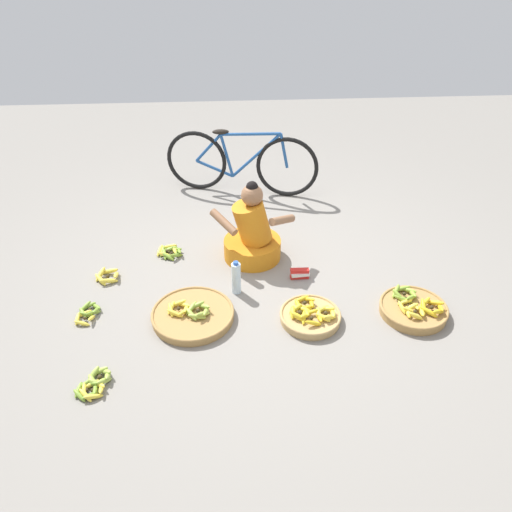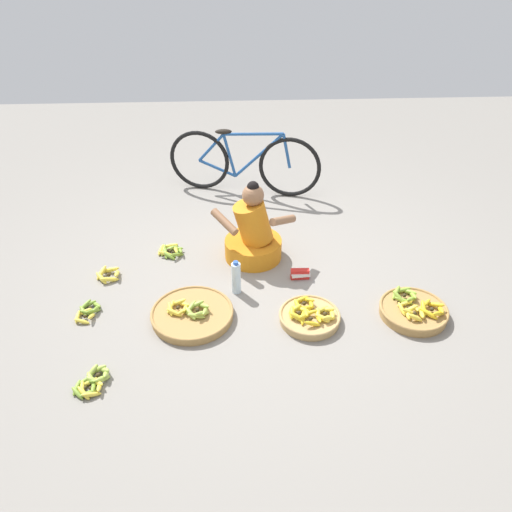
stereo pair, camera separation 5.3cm
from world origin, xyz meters
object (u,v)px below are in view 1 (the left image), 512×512
object	(u,v)px
vendor_woman_front	(253,235)
loose_bananas_front_left	(95,384)
loose_bananas_back_center	(170,252)
loose_bananas_front_right	(107,276)
water_bottle	(236,278)
banana_basket_front_center	(193,314)
banana_basket_mid_left	(310,315)
banana_basket_back_left	(413,308)
loose_bananas_back_right	(88,313)
packet_carton_stack	(300,274)
bicycle_leaning	(241,163)

from	to	relation	value
vendor_woman_front	loose_bananas_front_left	distance (m)	1.86
loose_bananas_back_center	loose_bananas_front_left	distance (m)	1.59
loose_bananas_front_right	water_bottle	bearing A→B (deg)	-12.65
banana_basket_front_center	banana_basket_mid_left	xyz separation A→B (m)	(0.91, -0.08, 0.01)
loose_bananas_back_center	loose_bananas_front_right	size ratio (longest dim) A/B	1.15
banana_basket_front_center	loose_bananas_front_right	bearing A→B (deg)	143.69
loose_bananas_front_left	banana_basket_back_left	bearing A→B (deg)	13.86
loose_bananas_back_center	loose_bananas_front_left	world-z (taller)	loose_bananas_back_center
banana_basket_mid_left	water_bottle	size ratio (longest dim) A/B	1.55
loose_bananas_back_right	packet_carton_stack	xyz separation A→B (m)	(1.73, 0.37, 0.02)
loose_bananas_back_right	banana_basket_front_center	bearing A→B (deg)	-6.42
loose_bananas_back_right	loose_bananas_front_right	xyz separation A→B (m)	(0.07, 0.46, 0.01)
vendor_woman_front	loose_bananas_back_center	xyz separation A→B (m)	(-0.77, 0.09, -0.21)
loose_bananas_front_right	loose_bananas_front_left	bearing A→B (deg)	-83.74
vendor_woman_front	loose_bananas_back_right	xyz separation A→B (m)	(-1.34, -0.72, -0.22)
loose_bananas_front_right	banana_basket_back_left	bearing A→B (deg)	-13.83
vendor_woman_front	loose_bananas_front_right	world-z (taller)	vendor_woman_front
loose_bananas_back_right	loose_bananas_front_left	bearing A→B (deg)	-74.95
banana_basket_front_center	loose_bananas_back_center	size ratio (longest dim) A/B	2.46
bicycle_leaning	water_bottle	distance (m)	1.83
bicycle_leaning	banana_basket_mid_left	xyz separation A→B (m)	(0.44, -2.21, -0.31)
loose_bananas_front_left	vendor_woman_front	bearing A→B (deg)	51.74
banana_basket_mid_left	loose_bananas_front_right	size ratio (longest dim) A/B	2.08
vendor_woman_front	loose_bananas_front_right	xyz separation A→B (m)	(-1.28, -0.26, -0.21)
bicycle_leaning	loose_bananas_back_right	size ratio (longest dim) A/B	6.04
vendor_woman_front	packet_carton_stack	world-z (taller)	vendor_woman_front
bicycle_leaning	banana_basket_front_center	size ratio (longest dim) A/B	2.57
vendor_woman_front	bicycle_leaning	bearing A→B (deg)	92.22
loose_bananas_back_center	vendor_woman_front	bearing A→B (deg)	-6.94
loose_bananas_front_right	banana_basket_mid_left	bearing A→B (deg)	-20.96
banana_basket_mid_left	loose_bananas_front_left	distance (m)	1.64
loose_bananas_back_center	loose_bananas_front_right	bearing A→B (deg)	-145.38
loose_bananas_front_right	water_bottle	size ratio (longest dim) A/B	0.75
vendor_woman_front	banana_basket_mid_left	xyz separation A→B (m)	(0.39, -0.90, -0.19)
vendor_woman_front	packet_carton_stack	distance (m)	0.56
packet_carton_stack	loose_bananas_front_right	bearing A→B (deg)	176.80
loose_bananas_front_right	packet_carton_stack	bearing A→B (deg)	-3.20
bicycle_leaning	loose_bananas_front_left	distance (m)	2.99
bicycle_leaning	banana_basket_back_left	size ratio (longest dim) A/B	3.13
loose_bananas_back_center	loose_bananas_front_left	bearing A→B (deg)	-103.72
banana_basket_front_center	loose_bananas_back_center	distance (m)	0.94
banana_basket_back_left	loose_bananas_back_right	bearing A→B (deg)	176.66
vendor_woman_front	loose_bananas_back_center	world-z (taller)	vendor_woman_front
banana_basket_back_left	packet_carton_stack	distance (m)	0.98
banana_basket_mid_left	loose_bananas_back_center	bearing A→B (deg)	139.49
vendor_woman_front	loose_bananas_front_right	bearing A→B (deg)	-168.59
banana_basket_back_left	loose_bananas_back_center	distance (m)	2.21
banana_basket_back_left	loose_bananas_back_center	size ratio (longest dim) A/B	2.02
banana_basket_back_left	loose_bananas_front_right	world-z (taller)	banana_basket_back_left
bicycle_leaning	banana_basket_mid_left	size ratio (longest dim) A/B	3.49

